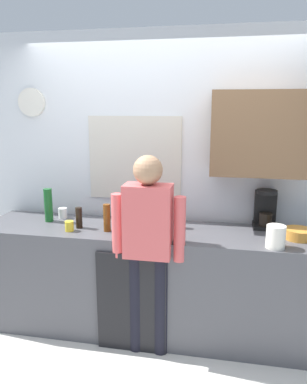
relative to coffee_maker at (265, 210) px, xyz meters
The scene contains 15 objects.
ground_plane 1.52m from the coffee_maker, 148.05° to the right, with size 8.00×8.00×0.00m, color silver.
kitchen_counter 1.13m from the coffee_maker, 163.67° to the right, with size 3.04×0.64×0.93m, color #4C4C51.
dishwasher_panel 1.37m from the coffee_maker, 150.11° to the right, with size 0.56×0.02×0.84m, color black.
back_wall_assembly 0.86m from the coffee_maker, behind, with size 4.64×0.42×2.60m.
coffee_maker is the anchor object (origin of this frame).
bottle_red_vinegar 0.82m from the coffee_maker, 168.50° to the right, with size 0.06×0.06×0.22m, color maroon.
bottle_green_wine 1.91m from the coffee_maker, behind, with size 0.07×0.07×0.30m, color #195923.
bottle_amber_beer 1.35m from the coffee_maker, 164.14° to the right, with size 0.06×0.06×0.23m, color brown.
bottle_dark_sauce 1.59m from the coffee_maker, 167.97° to the right, with size 0.06×0.06×0.18m, color black.
cup_yellow_cup 1.66m from the coffee_maker, 165.21° to the right, with size 0.07×0.07×0.09m, color yellow.
cup_white_mug 1.82m from the coffee_maker, behind, with size 0.08×0.08×0.10m, color white.
cup_blue_mug 1.03m from the coffee_maker, 164.60° to the right, with size 0.08×0.08×0.10m, color #3351B2.
mixing_bowl 0.36m from the coffee_maker, 48.43° to the right, with size 0.22×0.22×0.08m, color orange.
storage_canister 0.50m from the coffee_maker, 86.44° to the right, with size 0.14×0.14×0.17m, color silver.
person_at_sink 1.08m from the coffee_maker, 148.05° to the right, with size 0.57×0.22×1.60m.
Camera 1 is at (0.55, -2.65, 1.95)m, focal length 35.13 mm.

